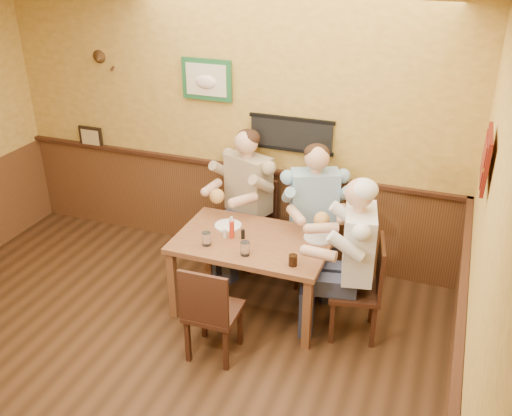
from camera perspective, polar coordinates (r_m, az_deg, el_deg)
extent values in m
plane|color=black|center=(4.85, -14.60, -17.78)|extent=(5.00, 5.00, 0.00)
cube|color=silver|center=(3.58, -19.87, 16.64)|extent=(5.00, 5.00, 0.02)
cube|color=gold|center=(6.01, -2.85, 7.81)|extent=(5.00, 0.02, 2.80)
cube|color=gold|center=(3.35, 21.01, -10.60)|extent=(0.02, 5.00, 2.80)
cube|color=brown|center=(6.34, -2.74, 0.03)|extent=(5.00, 0.02, 1.00)
cube|color=black|center=(5.73, 3.54, 7.38)|extent=(0.88, 0.03, 0.34)
cube|color=#1F5B2F|center=(5.91, -4.95, 12.67)|extent=(0.54, 0.03, 0.42)
cube|color=black|center=(6.89, -16.17, 6.78)|extent=(0.30, 0.03, 0.26)
cube|color=maroon|center=(4.03, 22.05, 4.59)|extent=(0.03, 0.48, 0.36)
cube|color=brown|center=(5.21, -0.32, -3.38)|extent=(1.40, 0.90, 0.05)
cube|color=brown|center=(5.35, -8.30, -7.60)|extent=(0.07, 0.07, 0.70)
cube|color=brown|center=(4.95, 5.13, -10.54)|extent=(0.07, 0.07, 0.70)
cube|color=brown|center=(5.93, -4.79, -3.68)|extent=(0.07, 0.07, 0.70)
cube|color=brown|center=(5.58, 7.32, -5.96)|extent=(0.07, 0.07, 0.70)
cylinder|color=white|center=(5.10, -4.98, -3.09)|extent=(0.09, 0.09, 0.12)
cylinder|color=white|center=(4.93, -1.10, -4.08)|extent=(0.10, 0.10, 0.13)
cylinder|color=black|center=(4.80, 3.72, -5.24)|extent=(0.09, 0.09, 0.10)
cylinder|color=red|center=(5.19, -2.44, -2.06)|extent=(0.05, 0.05, 0.19)
cylinder|color=silver|center=(5.22, -3.13, -2.54)|extent=(0.04, 0.04, 0.09)
cylinder|color=black|center=(5.19, -1.32, -2.63)|extent=(0.04, 0.04, 0.09)
cylinder|color=white|center=(5.42, -2.81, -1.75)|extent=(0.32, 0.32, 0.02)
cylinder|color=white|center=(5.24, 6.27, -2.94)|extent=(0.31, 0.31, 0.02)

